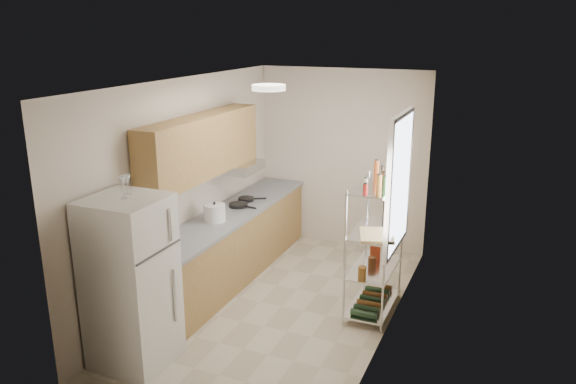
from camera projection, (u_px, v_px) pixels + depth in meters
name	position (u px, v px, depth m)	size (l,w,h in m)	color
room	(281.00, 201.00, 6.21)	(2.52, 4.42, 2.62)	beige
counter_run	(229.00, 246.00, 7.18)	(0.63, 3.51, 0.90)	#AB8049
upper_cabinets	(202.00, 146.00, 6.54)	(0.33, 2.20, 0.72)	#AB8049
range_hood	(239.00, 166.00, 7.35)	(0.50, 0.60, 0.12)	#B7BABC
window	(399.00, 183.00, 5.99)	(0.06, 1.00, 1.46)	white
bakers_rack	(376.00, 221.00, 6.15)	(0.45, 0.90, 1.73)	silver
ceiling_dome	(269.00, 87.00, 5.58)	(0.34, 0.34, 0.06)	white
refrigerator	(131.00, 282.00, 5.29)	(0.69, 0.69, 1.67)	silver
wine_glass_a	(123.00, 188.00, 5.00)	(0.07, 0.07, 0.21)	silver
wine_glass_b	(128.00, 184.00, 5.14)	(0.07, 0.07, 0.19)	silver
rice_cooker	(215.00, 213.00, 6.73)	(0.26, 0.26, 0.21)	white
frying_pan_large	(238.00, 205.00, 7.29)	(0.24, 0.24, 0.04)	black
frying_pan_small	(246.00, 199.00, 7.54)	(0.21, 0.21, 0.04)	black
cutting_board	(377.00, 235.00, 5.95)	(0.35, 0.45, 0.03)	tan
espresso_machine	(390.00, 210.00, 6.40)	(0.15, 0.22, 0.26)	black
storage_bag	(375.00, 251.00, 6.51)	(0.11, 0.16, 0.18)	#A63314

